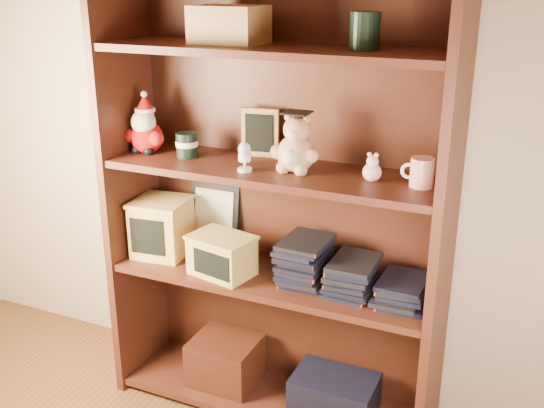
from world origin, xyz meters
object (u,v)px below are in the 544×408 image
at_px(bookcase, 277,210).
at_px(teacher_mug, 421,173).
at_px(grad_teddy_bear, 295,149).
at_px(treats_box, 162,227).

xyz_separation_m(bookcase, teacher_mug, (0.50, -0.05, 0.22)).
height_order(grad_teddy_bear, treats_box, grad_teddy_bear).
bearing_deg(teacher_mug, treats_box, -179.94).
bearing_deg(grad_teddy_bear, bookcase, 147.63).
distance_m(bookcase, grad_teddy_bear, 0.27).
bearing_deg(teacher_mug, bookcase, 174.23).
relative_size(bookcase, treats_box, 7.22).
xyz_separation_m(grad_teddy_bear, teacher_mug, (0.41, 0.01, -0.03)).
relative_size(teacher_mug, treats_box, 0.46).
distance_m(bookcase, teacher_mug, 0.55).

